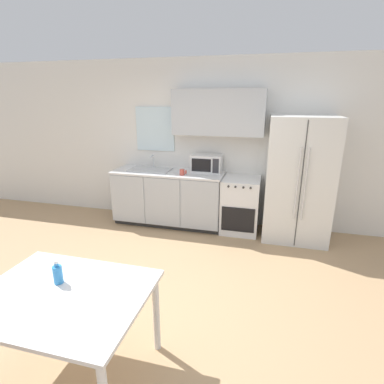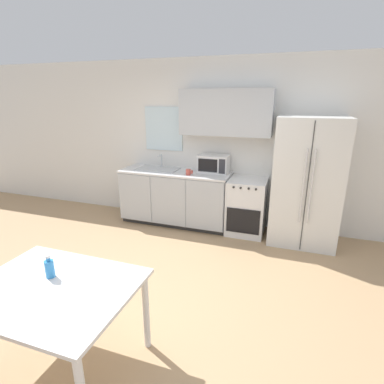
% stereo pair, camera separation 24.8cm
% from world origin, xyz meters
% --- Properties ---
extents(ground_plane, '(12.00, 12.00, 0.00)m').
position_xyz_m(ground_plane, '(0.00, 0.00, 0.00)').
color(ground_plane, tan).
extents(wall_back, '(12.00, 0.38, 2.70)m').
position_xyz_m(wall_back, '(0.03, 2.25, 1.42)').
color(wall_back, silver).
rests_on(wall_back, ground_plane).
extents(kitchen_counter, '(1.84, 0.65, 0.92)m').
position_xyz_m(kitchen_counter, '(-0.51, 1.93, 0.47)').
color(kitchen_counter, '#333333').
rests_on(kitchen_counter, ground_plane).
extents(oven_range, '(0.58, 0.63, 0.88)m').
position_xyz_m(oven_range, '(0.70, 1.95, 0.44)').
color(oven_range, white).
rests_on(oven_range, ground_plane).
extents(refrigerator, '(0.94, 0.74, 1.85)m').
position_xyz_m(refrigerator, '(1.54, 1.90, 0.92)').
color(refrigerator, silver).
rests_on(refrigerator, ground_plane).
extents(kitchen_sink, '(0.69, 0.42, 0.23)m').
position_xyz_m(kitchen_sink, '(-0.83, 1.94, 0.94)').
color(kitchen_sink, '#B7BABC').
rests_on(kitchen_sink, kitchen_counter).
extents(microwave, '(0.48, 0.31, 0.28)m').
position_xyz_m(microwave, '(0.12, 2.07, 1.06)').
color(microwave, silver).
rests_on(microwave, kitchen_counter).
extents(coffee_mug, '(0.11, 0.08, 0.09)m').
position_xyz_m(coffee_mug, '(-0.21, 1.77, 0.97)').
color(coffee_mug, '#BF4C3F').
rests_on(coffee_mug, kitchen_counter).
extents(dining_table, '(1.22, 0.95, 0.75)m').
position_xyz_m(dining_table, '(-0.28, -1.09, 0.66)').
color(dining_table, white).
rests_on(dining_table, ground_plane).
extents(drink_bottle, '(0.07, 0.07, 0.19)m').
position_xyz_m(drink_bottle, '(-0.38, -0.99, 0.83)').
color(drink_bottle, '#338CD8').
rests_on(drink_bottle, dining_table).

